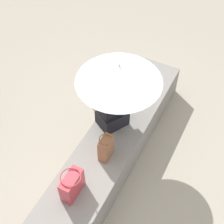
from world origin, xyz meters
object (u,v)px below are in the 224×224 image
object	(u,v)px
handbag_black	(106,148)
person_seated	(112,102)
tote_bag_canvas	(72,185)
parasol	(119,74)

from	to	relation	value
handbag_black	person_seated	bearing A→B (deg)	-160.90
handbag_black	tote_bag_canvas	bearing A→B (deg)	-9.77
person_seated	parasol	xyz separation A→B (m)	(-0.02, 0.07, 0.47)
parasol	handbag_black	xyz separation A→B (m)	(0.50, 0.09, -0.69)
person_seated	tote_bag_canvas	size ratio (longest dim) A/B	2.80
parasol	person_seated	bearing A→B (deg)	-75.24
parasol	handbag_black	distance (m)	0.86
parasol	handbag_black	world-z (taller)	parasol
person_seated	handbag_black	size ratio (longest dim) A/B	2.64
parasol	tote_bag_canvas	size ratio (longest dim) A/B	3.11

